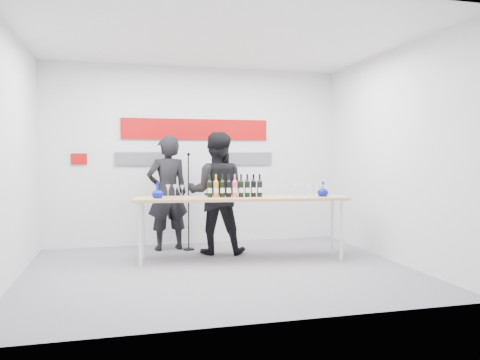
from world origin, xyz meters
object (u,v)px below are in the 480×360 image
object	(u,v)px
presenter_left	(167,193)
mic_stand	(189,220)
presenter_right	(216,193)
tasting_table	(242,202)

from	to	relation	value
presenter_left	mic_stand	xyz separation A→B (m)	(0.32, -0.09, -0.44)
mic_stand	presenter_left	bearing A→B (deg)	160.29
presenter_left	mic_stand	world-z (taller)	presenter_left
presenter_left	mic_stand	size ratio (longest dim) A/B	1.17
presenter_right	mic_stand	bearing A→B (deg)	-28.01
tasting_table	presenter_left	bearing A→B (deg)	141.33
tasting_table	presenter_right	distance (m)	0.62
tasting_table	mic_stand	bearing A→B (deg)	132.56
presenter_right	mic_stand	world-z (taller)	presenter_right
tasting_table	presenter_left	distance (m)	1.39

